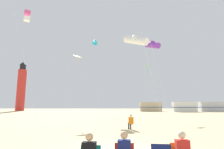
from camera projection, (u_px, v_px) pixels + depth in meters
name	position (u px, v px, depth m)	size (l,w,h in m)	color
kite_flyer_standing	(131.00, 121.00, 14.29)	(0.41, 0.55, 1.16)	orange
kite_tube_violet	(152.00, 45.00, 22.41)	(2.46, 2.89, 9.77)	silver
kite_diamond_gold	(77.00, 59.00, 23.25)	(1.87, 1.87, 8.13)	silver
kite_diamond_scarlet	(153.00, 45.00, 29.64)	(1.38, 1.32, 12.16)	silver
kite_box_rainbow	(27.00, 16.00, 20.12)	(2.57, 2.52, 11.99)	silver
kite_tube_white	(136.00, 40.00, 16.95)	(3.40, 3.35, 8.44)	silver
kite_tube_cyan	(95.00, 43.00, 31.35)	(2.23, 2.62, 12.96)	silver
kite_diamond_lime	(147.00, 68.00, 26.02)	(2.08, 1.97, 7.48)	silver
lighthouse_distant	(21.00, 88.00, 63.33)	(2.80, 2.80, 16.80)	red
rv_van_tan	(151.00, 107.00, 56.30)	(6.61, 2.86, 2.80)	#C6B28C
rv_van_white	(184.00, 107.00, 51.74)	(6.56, 2.68, 2.80)	white
rv_van_silver	(211.00, 107.00, 53.83)	(6.53, 2.60, 2.80)	#B7BABF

